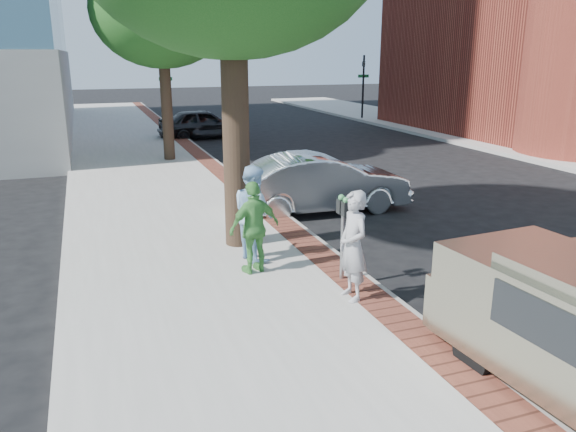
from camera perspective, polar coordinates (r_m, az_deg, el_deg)
name	(u,v)px	position (r m, az deg, el deg)	size (l,w,h in m)	color
ground	(299,280)	(10.05, 1.16, -6.50)	(120.00, 120.00, 0.00)	black
sidewalk	(156,186)	(17.18, -13.24, 2.96)	(5.00, 60.00, 0.15)	#9E9991
brick_strip	(228,178)	(17.53, -6.10, 3.83)	(0.60, 60.00, 0.01)	brown
curb	(239,180)	(17.63, -4.99, 3.66)	(0.10, 60.00, 0.15)	gray
sidewalk_far	(572,155)	(24.70, 26.89, 5.58)	(5.00, 60.00, 0.15)	#9E9991
signal_near	(166,86)	(30.99, -12.29, 12.81)	(0.70, 0.15, 3.80)	black
signal_far	(363,82)	(34.54, 7.65, 13.33)	(0.70, 0.15, 3.80)	black
tree_far	(161,10)	(20.89, -12.77, 19.70)	(4.80, 4.80, 7.14)	black
parking_meter	(343,220)	(9.40, 5.62, -0.41)	(0.12, 0.32, 1.47)	gray
person_gray	(353,246)	(8.71, 6.64, -3.04)	(0.64, 0.42, 1.75)	#9E9EA2
person_officer	(254,212)	(10.42, -3.49, 0.37)	(0.87, 0.68, 1.78)	#95C0E7
person_green	(255,227)	(9.76, -3.42, -1.17)	(0.96, 0.40, 1.64)	#4C9B46
sedan_silver	(320,183)	(14.18, 3.32, 3.36)	(1.56, 4.46, 1.47)	silver
bg_car	(203,124)	(27.09, -8.65, 9.26)	(1.66, 4.12, 1.40)	black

